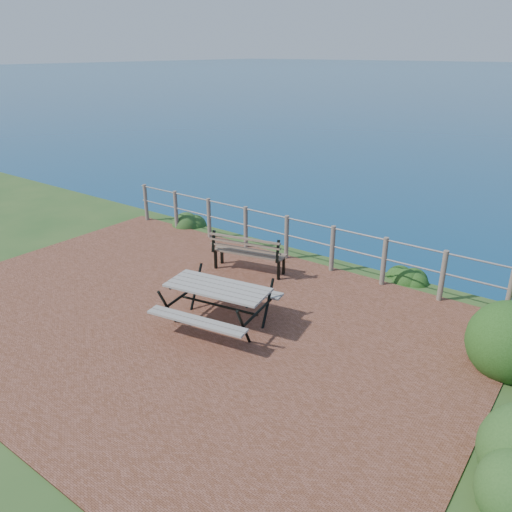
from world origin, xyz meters
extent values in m
cube|color=brown|center=(0.00, 0.00, 0.00)|extent=(10.00, 7.00, 0.12)
cylinder|color=#6B5B4C|center=(-4.60, 3.35, 0.52)|extent=(0.10, 0.10, 1.00)
cylinder|color=#6B5B4C|center=(-3.45, 3.35, 0.52)|extent=(0.10, 0.10, 1.00)
cylinder|color=#6B5B4C|center=(-2.30, 3.35, 0.52)|extent=(0.10, 0.10, 1.00)
cylinder|color=#6B5B4C|center=(-1.15, 3.35, 0.52)|extent=(0.10, 0.10, 1.00)
cylinder|color=#6B5B4C|center=(0.00, 3.35, 0.52)|extent=(0.10, 0.10, 1.00)
cylinder|color=#6B5B4C|center=(1.15, 3.35, 0.52)|extent=(0.10, 0.10, 1.00)
cylinder|color=#6B5B4C|center=(2.30, 3.35, 0.52)|extent=(0.10, 0.10, 1.00)
cylinder|color=#6B5B4C|center=(3.45, 3.35, 0.52)|extent=(0.10, 0.10, 1.00)
cylinder|color=#6B5B4C|center=(4.60, 3.35, 0.52)|extent=(0.10, 0.10, 1.00)
cylinder|color=slate|center=(0.00, 3.35, 0.97)|extent=(9.40, 0.04, 0.04)
cylinder|color=slate|center=(0.00, 3.35, 0.57)|extent=(9.40, 0.04, 0.04)
cube|color=gray|center=(0.70, 0.17, 0.73)|extent=(1.83, 1.00, 0.04)
cube|color=gray|center=(0.70, 0.17, 0.44)|extent=(1.75, 0.55, 0.04)
cube|color=gray|center=(0.70, 0.17, 0.44)|extent=(1.75, 0.55, 0.04)
cylinder|color=black|center=(0.70, 0.17, 0.40)|extent=(1.48, 0.30, 0.04)
cube|color=brown|center=(-0.23, 2.27, 0.45)|extent=(1.61, 0.73, 0.04)
cube|color=brown|center=(-0.23, 2.27, 0.72)|extent=(1.55, 0.47, 0.36)
cube|color=black|center=(-0.23, 2.27, 0.24)|extent=(0.06, 0.07, 0.43)
cube|color=black|center=(-0.23, 2.27, 0.24)|extent=(0.06, 0.07, 0.43)
cube|color=black|center=(-0.23, 2.27, 0.24)|extent=(0.06, 0.07, 0.43)
cube|color=black|center=(-0.23, 2.27, 0.24)|extent=(0.06, 0.07, 0.43)
ellipsoid|color=#2A501E|center=(-3.38, 3.59, 0.00)|extent=(0.86, 0.86, 0.63)
ellipsoid|color=#1D3F13|center=(2.61, 4.08, 0.00)|extent=(0.74, 0.74, 0.47)
camera|label=1|loc=(5.65, -5.44, 4.40)|focal=35.00mm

